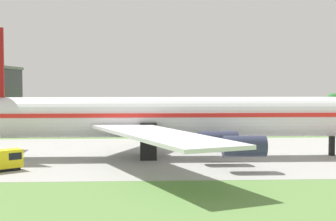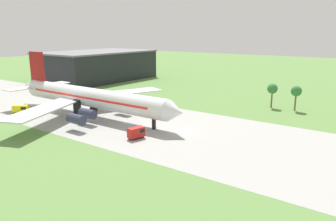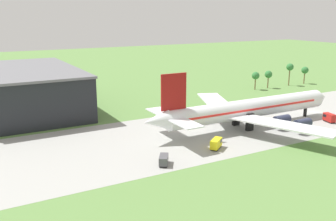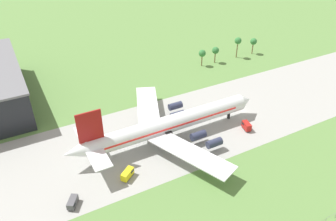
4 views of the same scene
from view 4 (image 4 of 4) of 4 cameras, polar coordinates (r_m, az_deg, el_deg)
ground_plane at (r=136.86m, az=12.47°, el=0.20°), size 600.00×600.00×0.00m
taxiway_strip at (r=136.86m, az=12.47°, el=0.21°), size 320.00×44.00×0.02m
jet_airliner at (r=114.36m, az=0.06°, el=-2.45°), size 72.86×61.99×19.43m
baggage_tug at (r=124.82m, az=13.49°, el=-2.59°), size 2.89×4.61×2.92m
fuel_truck at (r=98.05m, az=-16.30°, el=-15.16°), size 4.09×4.82×2.31m
catering_van at (r=102.72m, az=-7.04°, el=-10.88°), size 5.11×4.53×2.73m
palm_tree_row at (r=177.23m, az=10.40°, el=10.89°), size 36.95×3.60×11.26m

